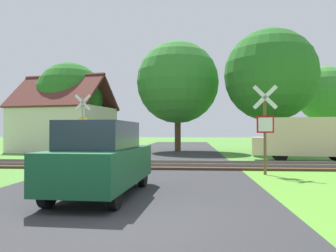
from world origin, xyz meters
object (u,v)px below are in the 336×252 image
(stop_sign_near, at_px, (265,125))
(tree_far, at_px, (325,94))
(tree_left, at_px, (70,96))
(mail_truck, at_px, (305,137))
(tree_center, at_px, (178,83))
(house, at_px, (64,127))
(parked_car, at_px, (102,159))
(tree_right, at_px, (271,75))
(crossing_sign_far, at_px, (82,122))

(stop_sign_near, height_order, tree_far, tree_far)
(tree_left, xyz_separation_m, mail_truck, (15.51, -8.07, -3.12))
(tree_far, bearing_deg, stop_sign_near, -116.93)
(tree_center, bearing_deg, tree_far, 15.58)
(tree_left, height_order, mail_truck, tree_left)
(stop_sign_near, distance_m, house, 17.65)
(tree_far, height_order, parked_car, tree_far)
(tree_center, distance_m, parked_car, 18.42)
(tree_far, xyz_separation_m, parked_car, (-13.43, -21.33, -3.86))
(tree_far, bearing_deg, tree_center, -164.42)
(tree_right, bearing_deg, mail_truck, -85.92)
(crossing_sign_far, xyz_separation_m, tree_center, (4.68, 8.49, 3.35))
(stop_sign_near, height_order, parked_car, stop_sign_near)
(stop_sign_near, height_order, tree_center, tree_center)
(tree_left, bearing_deg, crossing_sign_far, -64.64)
(crossing_sign_far, xyz_separation_m, house, (-4.00, 7.33, -0.13))
(tree_left, distance_m, tree_center, 8.66)
(stop_sign_near, distance_m, tree_right, 11.89)
(tree_far, bearing_deg, parked_car, -122.20)
(tree_left, height_order, parked_car, tree_left)
(tree_center, relative_size, mail_truck, 1.67)
(tree_right, bearing_deg, tree_far, 45.80)
(parked_car, bearing_deg, mail_truck, 53.29)
(mail_truck, bearing_deg, tree_left, 72.09)
(house, bearing_deg, tree_left, 95.09)
(crossing_sign_far, bearing_deg, stop_sign_near, -33.69)
(crossing_sign_far, height_order, tree_center, tree_center)
(stop_sign_near, relative_size, mail_truck, 0.62)
(crossing_sign_far, distance_m, house, 8.35)
(tree_far, bearing_deg, crossing_sign_far, -145.12)
(stop_sign_near, xyz_separation_m, crossing_sign_far, (-8.47, 5.16, 0.25))
(stop_sign_near, bearing_deg, crossing_sign_far, -30.59)
(tree_far, xyz_separation_m, tree_center, (-12.49, -3.48, 0.62))
(stop_sign_near, bearing_deg, tree_center, -73.74)
(tree_center, bearing_deg, tree_right, -22.19)
(stop_sign_near, bearing_deg, mail_truck, -119.62)
(house, distance_m, tree_center, 9.42)
(crossing_sign_far, height_order, house, house)
(tree_left, bearing_deg, tree_right, -9.10)
(crossing_sign_far, distance_m, tree_far, 21.11)
(tree_right, height_order, tree_far, tree_right)
(tree_right, relative_size, parked_car, 2.10)
(house, bearing_deg, mail_truck, -14.21)
(tree_right, distance_m, tree_far, 8.59)
(stop_sign_near, relative_size, crossing_sign_far, 0.91)
(mail_truck, bearing_deg, tree_far, -15.74)
(house, height_order, tree_center, tree_center)
(stop_sign_near, distance_m, tree_center, 14.61)
(crossing_sign_far, relative_size, tree_far, 0.49)
(crossing_sign_far, xyz_separation_m, tree_right, (11.20, 5.83, 3.37))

